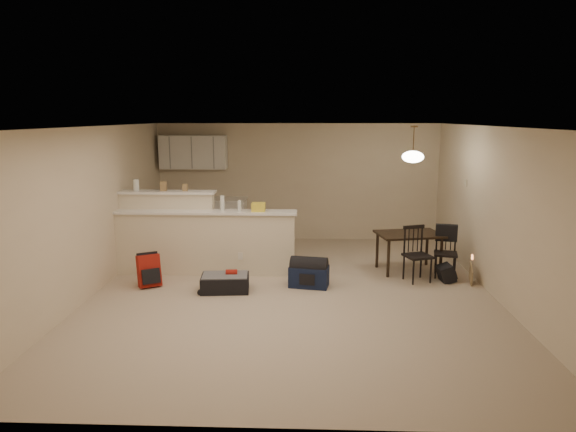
{
  "coord_description": "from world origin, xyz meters",
  "views": [
    {
      "loc": [
        0.21,
        -7.48,
        2.65
      ],
      "look_at": [
        -0.1,
        0.7,
        1.05
      ],
      "focal_mm": 32.0,
      "sensor_mm": 36.0,
      "label": 1
    }
  ],
  "objects_px": {
    "dining_table": "(409,238)",
    "dining_chair_near": "(418,254)",
    "navy_duffel": "(309,276)",
    "black_daypack": "(446,273)",
    "pendant_lamp": "(413,156)",
    "red_backpack": "(149,271)",
    "suitcase": "(225,283)",
    "dining_chair_far": "(446,252)"
  },
  "relations": [
    {
      "from": "suitcase",
      "to": "black_daypack",
      "type": "distance_m",
      "value": 3.57
    },
    {
      "from": "black_daypack",
      "to": "pendant_lamp",
      "type": "bearing_deg",
      "value": 37.17
    },
    {
      "from": "suitcase",
      "to": "red_backpack",
      "type": "height_order",
      "value": "red_backpack"
    },
    {
      "from": "pendant_lamp",
      "to": "suitcase",
      "type": "distance_m",
      "value": 3.73
    },
    {
      "from": "black_daypack",
      "to": "dining_chair_near",
      "type": "bearing_deg",
      "value": 85.82
    },
    {
      "from": "pendant_lamp",
      "to": "red_backpack",
      "type": "xyz_separation_m",
      "value": [
        -4.25,
        -0.98,
        -1.74
      ]
    },
    {
      "from": "dining_chair_far",
      "to": "suitcase",
      "type": "height_order",
      "value": "dining_chair_far"
    },
    {
      "from": "dining_table",
      "to": "suitcase",
      "type": "bearing_deg",
      "value": -170.1
    },
    {
      "from": "dining_chair_near",
      "to": "suitcase",
      "type": "distance_m",
      "value": 3.12
    },
    {
      "from": "dining_chair_far",
      "to": "suitcase",
      "type": "bearing_deg",
      "value": -154.08
    },
    {
      "from": "navy_duffel",
      "to": "red_backpack",
      "type": "bearing_deg",
      "value": -168.07
    },
    {
      "from": "pendant_lamp",
      "to": "black_daypack",
      "type": "relative_size",
      "value": 2.04
    },
    {
      "from": "dining_table",
      "to": "dining_chair_far",
      "type": "distance_m",
      "value": 0.66
    },
    {
      "from": "dining_table",
      "to": "dining_chair_near",
      "type": "bearing_deg",
      "value": -97.39
    },
    {
      "from": "dining_chair_far",
      "to": "black_daypack",
      "type": "distance_m",
      "value": 0.39
    },
    {
      "from": "suitcase",
      "to": "red_backpack",
      "type": "relative_size",
      "value": 1.43
    },
    {
      "from": "pendant_lamp",
      "to": "dining_chair_near",
      "type": "relative_size",
      "value": 0.69
    },
    {
      "from": "dining_chair_near",
      "to": "black_daypack",
      "type": "bearing_deg",
      "value": -19.15
    },
    {
      "from": "dining_chair_near",
      "to": "suitcase",
      "type": "height_order",
      "value": "dining_chair_near"
    },
    {
      "from": "navy_duffel",
      "to": "black_daypack",
      "type": "distance_m",
      "value": 2.25
    },
    {
      "from": "pendant_lamp",
      "to": "navy_duffel",
      "type": "relative_size",
      "value": 1.02
    },
    {
      "from": "pendant_lamp",
      "to": "dining_chair_near",
      "type": "distance_m",
      "value": 1.64
    },
    {
      "from": "dining_chair_near",
      "to": "pendant_lamp",
      "type": "bearing_deg",
      "value": 74.3
    },
    {
      "from": "dining_chair_near",
      "to": "red_backpack",
      "type": "bearing_deg",
      "value": 165.98
    },
    {
      "from": "dining_table",
      "to": "suitcase",
      "type": "distance_m",
      "value": 3.26
    },
    {
      "from": "navy_duffel",
      "to": "pendant_lamp",
      "type": "bearing_deg",
      "value": 37.99
    },
    {
      "from": "dining_chair_far",
      "to": "black_daypack",
      "type": "height_order",
      "value": "dining_chair_far"
    },
    {
      "from": "dining_table",
      "to": "dining_chair_far",
      "type": "height_order",
      "value": "dining_chair_far"
    },
    {
      "from": "red_backpack",
      "to": "navy_duffel",
      "type": "relative_size",
      "value": 0.84
    },
    {
      "from": "red_backpack",
      "to": "navy_duffel",
      "type": "bearing_deg",
      "value": -27.81
    },
    {
      "from": "pendant_lamp",
      "to": "dining_chair_far",
      "type": "bearing_deg",
      "value": -29.83
    },
    {
      "from": "pendant_lamp",
      "to": "suitcase",
      "type": "bearing_deg",
      "value": -158.97
    },
    {
      "from": "dining_table",
      "to": "black_daypack",
      "type": "distance_m",
      "value": 0.89
    },
    {
      "from": "red_backpack",
      "to": "dining_chair_near",
      "type": "bearing_deg",
      "value": -24.04
    },
    {
      "from": "red_backpack",
      "to": "navy_duffel",
      "type": "distance_m",
      "value": 2.53
    },
    {
      "from": "dining_table",
      "to": "dining_chair_far",
      "type": "bearing_deg",
      "value": -40.96
    },
    {
      "from": "dining_chair_near",
      "to": "dining_table",
      "type": "bearing_deg",
      "value": 74.3
    },
    {
      "from": "dining_table",
      "to": "red_backpack",
      "type": "xyz_separation_m",
      "value": [
        -4.25,
        -0.98,
        -0.34
      ]
    },
    {
      "from": "dining_table",
      "to": "dining_chair_far",
      "type": "xyz_separation_m",
      "value": [
        0.55,
        -0.32,
        -0.17
      ]
    },
    {
      "from": "suitcase",
      "to": "navy_duffel",
      "type": "height_order",
      "value": "navy_duffel"
    },
    {
      "from": "pendant_lamp",
      "to": "navy_duffel",
      "type": "distance_m",
      "value": 2.67
    },
    {
      "from": "dining_chair_far",
      "to": "red_backpack",
      "type": "bearing_deg",
      "value": -159.53
    }
  ]
}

